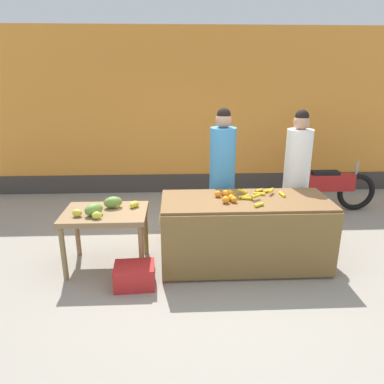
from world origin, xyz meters
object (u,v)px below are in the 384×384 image
object	(u,v)px
vendor_woman_blue_shirt	(222,177)
produce_sack	(169,223)
vendor_woman_white_shirt	(296,178)
parked_motorcycle	(329,188)
produce_crate	(135,276)

from	to	relation	value
vendor_woman_blue_shirt	produce_sack	bearing A→B (deg)	177.46
vendor_woman_white_shirt	parked_motorcycle	bearing A→B (deg)	48.43
vendor_woman_blue_shirt	produce_crate	world-z (taller)	vendor_woman_blue_shirt
vendor_woman_white_shirt	parked_motorcycle	xyz separation A→B (m)	(0.98, 1.11, -0.52)
vendor_woman_blue_shirt	produce_crate	distance (m)	1.76
vendor_woman_white_shirt	produce_sack	world-z (taller)	vendor_woman_white_shirt
produce_crate	vendor_woman_white_shirt	bearing A→B (deg)	27.39
parked_motorcycle	vendor_woman_blue_shirt	bearing A→B (deg)	-151.63
parked_motorcycle	produce_sack	world-z (taller)	parked_motorcycle
vendor_woman_blue_shirt	vendor_woman_white_shirt	bearing A→B (deg)	-1.96
vendor_woman_white_shirt	vendor_woman_blue_shirt	bearing A→B (deg)	178.04
vendor_woman_white_shirt	produce_crate	distance (m)	2.49
produce_sack	vendor_woman_blue_shirt	bearing A→B (deg)	-2.54
vendor_woman_white_shirt	produce_crate	bearing A→B (deg)	-152.61
vendor_woman_white_shirt	produce_sack	distance (m)	1.85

